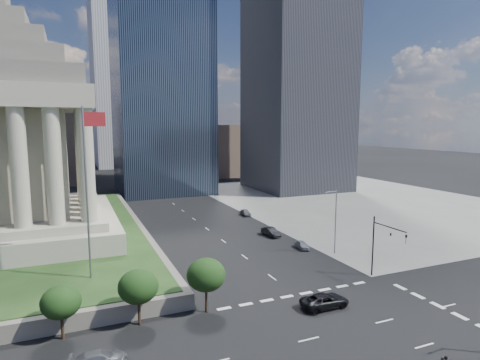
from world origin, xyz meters
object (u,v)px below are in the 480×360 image
flagpole (88,183)px  parked_sedan_mid (271,232)px  suv_grey (99,359)px  parked_sedan_near (302,245)px  traffic_signal_ne (383,240)px  pickup_truck (325,301)px  parked_sedan_far (246,212)px  street_lamp_north (335,218)px

flagpole → parked_sedan_mid: 35.96m
suv_grey → parked_sedan_mid: (31.18, 29.64, 0.09)m
parked_sedan_near → parked_sedan_mid: (-1.16, 8.67, 0.14)m
suv_grey → flagpole: bearing=-2.5°
traffic_signal_ne → suv_grey: 35.42m
flagpole → pickup_truck: bearing=-31.2°
flagpole → suv_grey: 20.17m
traffic_signal_ne → parked_sedan_mid: size_ratio=1.76×
flagpole → parked_sedan_near: (31.99, 5.11, -12.50)m
parked_sedan_far → suv_grey: bearing=-119.7°
street_lamp_north → parked_sedan_mid: 14.36m
parked_sedan_far → parked_sedan_mid: bearing=-92.3°
flagpole → street_lamp_north: flagpole is taller
traffic_signal_ne → pickup_truck: (-11.24, -3.70, -4.49)m
flagpole → traffic_signal_ne: flagpole is taller
flagpole → parked_sedan_far: (33.33, 30.77, -12.43)m
suv_grey → pickup_truck: bearing=-86.6°
street_lamp_north → suv_grey: bearing=-154.6°
traffic_signal_ne → suv_grey: traffic_signal_ne is taller
street_lamp_north → parked_sedan_mid: size_ratio=2.20×
traffic_signal_ne → street_lamp_north: (0.83, 11.30, 0.41)m
suv_grey → parked_sedan_near: 38.55m
parked_sedan_mid → pickup_truck: bearing=-110.4°
parked_sedan_near → parked_sedan_mid: parked_sedan_mid is taller
traffic_signal_ne → pickup_truck: 12.66m
street_lamp_north → parked_sedan_far: bearing=93.5°
traffic_signal_ne → parked_sedan_mid: traffic_signal_ne is taller
suv_grey → traffic_signal_ne: bearing=-82.1°
street_lamp_north → parked_sedan_far: street_lamp_north is taller
parked_sedan_mid → suv_grey: bearing=-141.3°
suv_grey → parked_sedan_mid: bearing=-47.6°
parked_sedan_near → parked_sedan_far: parked_sedan_far is taller
flagpole → parked_sedan_far: 47.03m
traffic_signal_ne → flagpole: bearing=163.3°
suv_grey → parked_sedan_far: bearing=-37.0°
flagpole → parked_sedan_far: size_ratio=4.99×
street_lamp_north → flagpole: bearing=-178.4°
street_lamp_north → pickup_truck: bearing=-128.8°
suv_grey → parked_sedan_far: (33.68, 46.63, 0.03)m
traffic_signal_ne → street_lamp_north: size_ratio=0.80×
parked_sedan_far → pickup_truck: bearing=-96.8°
street_lamp_north → parked_sedan_far: (-1.83, 29.77, -4.98)m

